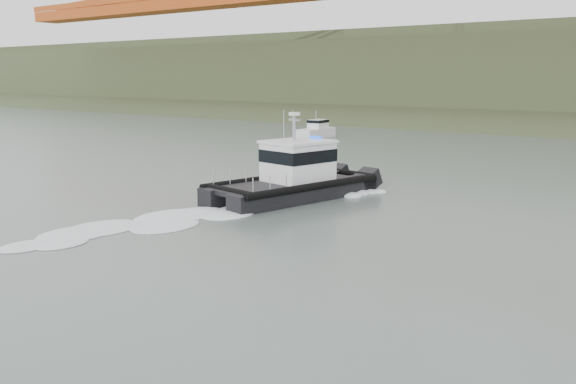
{
  "coord_description": "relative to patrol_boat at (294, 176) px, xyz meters",
  "views": [
    {
      "loc": [
        17.24,
        -16.22,
        8.03
      ],
      "look_at": [
        -1.91,
        8.19,
        2.4
      ],
      "focal_mm": 40.0,
      "sensor_mm": 36.0,
      "label": 1
    }
  ],
  "objects": [
    {
      "name": "patrol_boat",
      "position": [
        0.0,
        0.0,
        0.0
      ],
      "size": [
        6.33,
        12.67,
        5.88
      ],
      "rotation": [
        0.0,
        0.0,
        -0.16
      ],
      "color": "black",
      "rests_on": "ground"
    },
    {
      "name": "ground",
      "position": [
        8.4,
        -17.1,
        -1.47
      ],
      "size": [
        400.0,
        400.0,
        0.0
      ],
      "primitive_type": "plane",
      "color": "#53635C",
      "rests_on": "ground"
    },
    {
      "name": "motorboat",
      "position": [
        -23.7,
        35.67,
        -0.55
      ],
      "size": [
        2.78,
        6.87,
        3.69
      ],
      "rotation": [
        0.0,
        0.0,
        0.08
      ],
      "color": "white",
      "rests_on": "ground"
    }
  ]
}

